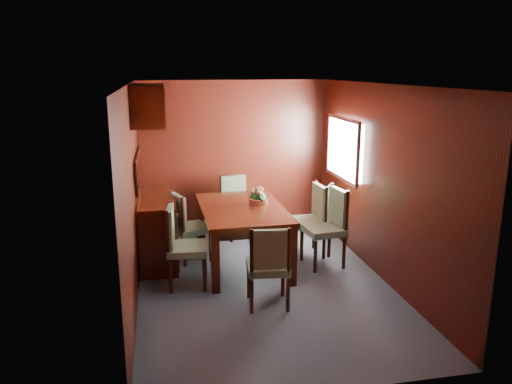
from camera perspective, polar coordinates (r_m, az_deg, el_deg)
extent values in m
plane|color=#3D4753|center=(6.31, 0.69, -10.14)|extent=(4.50, 4.50, 0.00)
cube|color=black|center=(5.81, -13.91, -0.16)|extent=(0.02, 4.50, 2.40)
cube|color=black|center=(6.39, 14.00, 1.11)|extent=(0.02, 4.50, 2.40)
cube|color=black|center=(8.09, -2.55, 4.17)|extent=(3.00, 0.02, 2.40)
cube|color=black|center=(3.84, 7.67, -7.20)|extent=(3.00, 0.02, 2.40)
cube|color=black|center=(5.76, 0.76, 12.20)|extent=(3.00, 4.50, 0.02)
cube|color=white|center=(7.33, 10.37, 4.91)|extent=(0.14, 1.10, 0.80)
cube|color=#B2B2B7|center=(7.31, 9.85, 4.90)|extent=(0.04, 1.20, 0.90)
cube|color=black|center=(6.77, -13.34, 2.54)|extent=(0.03, 1.36, 0.41)
cube|color=silver|center=(6.77, -13.19, 2.55)|extent=(0.01, 1.30, 0.35)
cube|color=black|center=(6.65, -12.28, 9.80)|extent=(0.40, 1.40, 0.50)
cube|color=black|center=(6.97, -11.15, -4.07)|extent=(0.48, 1.40, 0.90)
cube|color=black|center=(5.90, -4.68, -8.07)|extent=(0.10, 0.10, 0.74)
cube|color=black|center=(6.07, 4.17, -7.39)|extent=(0.10, 0.10, 0.74)
cube|color=black|center=(7.37, -6.28, -3.53)|extent=(0.10, 0.10, 0.74)
cube|color=black|center=(7.52, 0.84, -3.10)|extent=(0.10, 0.10, 0.74)
cube|color=black|center=(6.59, -1.60, -2.69)|extent=(0.97, 1.60, 0.11)
cube|color=black|center=(6.57, -1.60, -1.97)|extent=(1.10, 1.73, 0.06)
cylinder|color=black|center=(6.39, -9.51, -8.05)|extent=(0.05, 0.05, 0.41)
cylinder|color=black|center=(6.00, -9.75, -9.55)|extent=(0.05, 0.05, 0.41)
cylinder|color=black|center=(6.37, -5.91, -7.98)|extent=(0.05, 0.05, 0.41)
cylinder|color=black|center=(5.99, -5.90, -9.48)|extent=(0.05, 0.05, 0.41)
cube|color=slate|center=(6.09, -7.85, -6.43)|extent=(0.50, 0.52, 0.08)
cylinder|color=black|center=(6.21, -9.81, -3.44)|extent=(0.05, 0.05, 0.54)
cylinder|color=black|center=(5.81, -10.07, -4.68)|extent=(0.05, 0.05, 0.54)
cube|color=slate|center=(6.00, -9.74, -3.85)|extent=(0.10, 0.44, 0.46)
cylinder|color=black|center=(7.08, -9.37, -5.89)|extent=(0.04, 0.04, 0.39)
cylinder|color=black|center=(6.74, -8.12, -6.90)|extent=(0.04, 0.04, 0.39)
cylinder|color=black|center=(7.22, -6.59, -5.41)|extent=(0.04, 0.04, 0.39)
cylinder|color=black|center=(6.88, -5.21, -6.37)|extent=(0.04, 0.04, 0.39)
cube|color=slate|center=(6.89, -7.39, -4.16)|extent=(0.56, 0.58, 0.08)
cylinder|color=black|center=(6.92, -9.62, -1.93)|extent=(0.04, 0.04, 0.51)
cylinder|color=black|center=(6.57, -8.35, -2.76)|extent=(0.04, 0.04, 0.51)
cube|color=slate|center=(6.75, -8.85, -2.15)|extent=(0.20, 0.41, 0.44)
cylinder|color=black|center=(6.70, 10.03, -6.90)|extent=(0.05, 0.05, 0.43)
cylinder|color=black|center=(7.07, 8.36, -5.72)|extent=(0.05, 0.05, 0.43)
cylinder|color=black|center=(6.53, 6.78, -7.37)|extent=(0.05, 0.05, 0.43)
cylinder|color=black|center=(6.90, 5.25, -6.13)|extent=(0.05, 0.05, 0.43)
cube|color=slate|center=(6.70, 7.68, -4.28)|extent=(0.54, 0.56, 0.09)
cylinder|color=black|center=(6.53, 10.33, -2.26)|extent=(0.05, 0.05, 0.57)
cylinder|color=black|center=(6.90, 8.61, -1.30)|extent=(0.05, 0.05, 0.57)
cube|color=slate|center=(6.70, 9.29, -1.61)|extent=(0.12, 0.46, 0.48)
cylinder|color=black|center=(7.00, 7.78, -5.96)|extent=(0.05, 0.05, 0.41)
cylinder|color=black|center=(7.37, 6.62, -4.87)|extent=(0.05, 0.05, 0.41)
cylinder|color=black|center=(6.87, 4.61, -6.25)|extent=(0.05, 0.05, 0.41)
cylinder|color=black|center=(7.25, 3.61, -5.13)|extent=(0.05, 0.05, 0.41)
cube|color=slate|center=(7.04, 5.70, -3.47)|extent=(0.48, 0.50, 0.08)
cylinder|color=black|center=(6.84, 8.01, -1.65)|extent=(0.05, 0.05, 0.55)
cylinder|color=black|center=(7.22, 6.82, -0.77)|extent=(0.05, 0.05, 0.55)
cube|color=slate|center=(7.02, 7.24, -1.04)|extent=(0.08, 0.45, 0.47)
cylinder|color=black|center=(5.48, -0.49, -11.86)|extent=(0.04, 0.04, 0.39)
cylinder|color=black|center=(5.52, 3.68, -11.66)|extent=(0.04, 0.04, 0.39)
cylinder|color=black|center=(5.82, -0.83, -10.25)|extent=(0.04, 0.04, 0.39)
cylinder|color=black|center=(5.86, 3.08, -10.08)|extent=(0.04, 0.04, 0.39)
cube|color=slate|center=(5.56, 1.37, -8.59)|extent=(0.49, 0.48, 0.08)
cylinder|color=black|center=(5.27, -0.49, -6.92)|extent=(0.04, 0.04, 0.51)
cylinder|color=black|center=(5.31, 3.78, -6.75)|extent=(0.04, 0.04, 0.51)
cube|color=slate|center=(5.30, 1.63, -6.57)|extent=(0.42, 0.10, 0.43)
cylinder|color=black|center=(8.08, -1.31, -3.18)|extent=(0.04, 0.04, 0.39)
cylinder|color=black|center=(7.92, -3.93, -3.55)|extent=(0.04, 0.04, 0.39)
cylinder|color=black|center=(7.75, -0.13, -3.93)|extent=(0.04, 0.04, 0.39)
cylinder|color=black|center=(7.59, -2.84, -4.33)|extent=(0.04, 0.04, 0.39)
cube|color=slate|center=(7.76, -2.07, -1.95)|extent=(0.56, 0.54, 0.08)
cylinder|color=black|center=(7.95, -1.36, 0.38)|extent=(0.04, 0.04, 0.52)
cylinder|color=black|center=(7.79, -4.02, 0.07)|extent=(0.04, 0.04, 0.52)
cube|color=slate|center=(7.85, -2.62, 0.33)|extent=(0.42, 0.17, 0.44)
cylinder|color=#A14331|center=(6.69, 0.28, -1.05)|extent=(0.25, 0.25, 0.08)
sphere|color=#1A4E1E|center=(6.67, 0.28, -0.58)|extent=(0.19, 0.19, 0.19)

